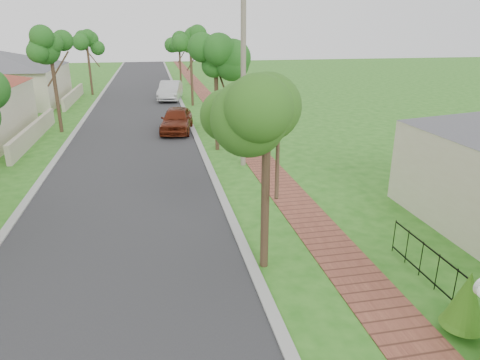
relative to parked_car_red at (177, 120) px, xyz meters
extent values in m
cube|color=#28282B|center=(-2.63, -0.61, -0.76)|extent=(7.00, 120.00, 0.02)
cube|color=#9E9E99|center=(1.02, -0.61, -0.76)|extent=(0.30, 120.00, 0.10)
cube|color=#9E9E99|center=(-6.28, -0.61, -0.76)|extent=(0.30, 120.00, 0.10)
cube|color=#97523C|center=(3.62, -0.61, -0.76)|extent=(1.50, 120.00, 0.03)
cylinder|color=black|center=(5.27, -19.95, -0.26)|extent=(0.02, 0.02, 1.00)
cylinder|color=black|center=(5.27, -19.28, -0.26)|extent=(0.02, 0.02, 1.00)
cylinder|color=black|center=(5.27, -18.61, -0.26)|extent=(0.02, 0.02, 1.00)
cylinder|color=black|center=(5.27, -17.95, -0.26)|extent=(0.02, 0.02, 1.00)
cylinder|color=black|center=(5.27, -17.28, -0.26)|extent=(0.02, 0.02, 1.00)
cylinder|color=black|center=(5.27, -16.61, -0.26)|extent=(0.02, 0.02, 1.00)
cylinder|color=#382619|center=(1.87, -4.61, 1.52)|extent=(0.22, 0.22, 4.55)
sphere|color=#184A13|center=(1.87, -4.61, 3.92)|extent=(1.70, 1.70, 1.70)
cylinder|color=#382619|center=(1.87, 9.39, 1.69)|extent=(0.22, 0.22, 4.90)
sphere|color=#184A13|center=(1.87, 9.39, 4.28)|extent=(1.70, 1.70, 1.70)
cylinder|color=#382619|center=(1.87, 23.39, 1.34)|extent=(0.22, 0.22, 4.20)
sphere|color=#184A13|center=(1.87, 23.39, 3.56)|extent=(1.70, 1.70, 1.70)
cylinder|color=#382619|center=(-7.13, 1.39, 1.69)|extent=(0.22, 0.22, 4.90)
sphere|color=#184A13|center=(-7.13, 1.39, 4.28)|extent=(1.70, 1.70, 1.70)
cylinder|color=#382619|center=(-7.13, 17.39, 1.52)|extent=(0.22, 0.22, 4.55)
sphere|color=#184A13|center=(-7.13, 17.39, 3.92)|extent=(1.70, 1.70, 1.70)
sphere|color=#275C12|center=(4.82, -20.17, -0.44)|extent=(0.70, 0.70, 0.70)
cone|color=#275C12|center=(4.82, -20.17, 0.15)|extent=(0.80, 0.80, 1.18)
cube|color=#BFB299|center=(-8.23, -0.61, -0.26)|extent=(0.25, 10.00, 1.00)
cube|color=#BFB299|center=(-8.23, 13.39, -0.26)|extent=(0.25, 10.00, 1.00)
imported|color=#5B1D0D|center=(0.00, 0.00, 0.00)|extent=(2.50, 4.68, 1.51)
imported|color=silver|center=(0.20, 12.75, 0.06)|extent=(2.57, 5.18, 1.63)
cylinder|color=#382619|center=(1.36, -16.65, 1.12)|extent=(0.22, 0.22, 3.76)
sphere|color=#32651D|center=(1.36, -16.65, 3.11)|extent=(1.87, 1.87, 1.87)
cylinder|color=gray|center=(2.67, -7.56, 3.49)|extent=(0.24, 0.24, 8.50)
camera|label=1|loc=(-1.32, -26.65, 5.45)|focal=32.00mm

